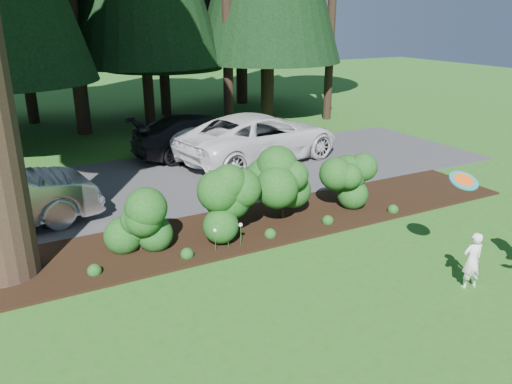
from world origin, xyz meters
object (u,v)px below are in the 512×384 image
Objects in this scene: car_white_suv at (260,137)px; car_dark_suv at (203,134)px; child at (472,260)px; frisbee at (464,180)px.

car_dark_suv is (-1.41, 1.65, -0.08)m from car_white_suv.
car_white_suv is 1.16× the size of car_dark_suv.
car_white_suv reaches higher than child.
car_dark_suv is 10.72m from frisbee.
frisbee is (0.68, -10.62, 1.27)m from car_dark_suv.
car_white_suv reaches higher than car_dark_suv.
child is (0.83, -10.94, -0.21)m from car_dark_suv.
car_white_suv is 9.08m from frisbee.
car_white_suv is 11.01× the size of frisbee.
car_white_suv is at bearing -139.65° from car_dark_suv.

